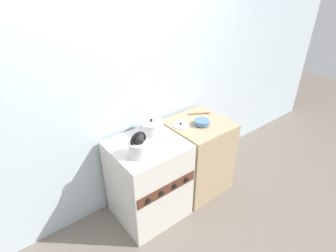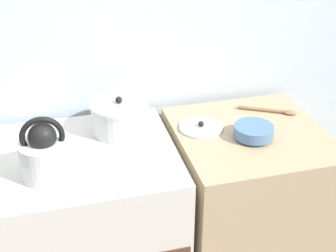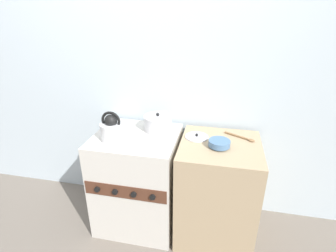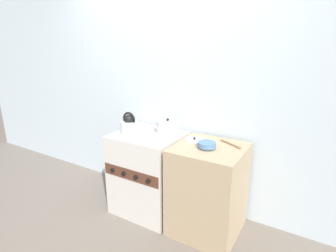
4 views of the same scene
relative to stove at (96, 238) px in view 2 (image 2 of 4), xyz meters
name	(u,v)px [view 2 (image 2 of 4)]	position (x,y,z in m)	size (l,w,h in m)	color
wall_back	(69,22)	(0.00, 0.38, 0.82)	(7.00, 0.06, 2.50)	silver
stove	(96,238)	(0.00, 0.00, 0.00)	(0.67, 0.63, 0.86)	beige
counter	(243,212)	(0.67, 0.00, 0.00)	(0.61, 0.61, 0.85)	tan
kettle	(45,154)	(-0.15, -0.11, 0.52)	(0.21, 0.17, 0.23)	silver
cooking_pot	(120,117)	(0.15, 0.14, 0.49)	(0.23, 0.23, 0.15)	silver
enamel_bowl	(254,131)	(0.66, -0.04, 0.45)	(0.16, 0.16, 0.05)	#4C729E
loose_pot_lid	(201,127)	(0.48, 0.08, 0.43)	(0.18, 0.18, 0.03)	silver
wooden_spoon	(272,111)	(0.83, 0.14, 0.43)	(0.24, 0.14, 0.02)	olive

